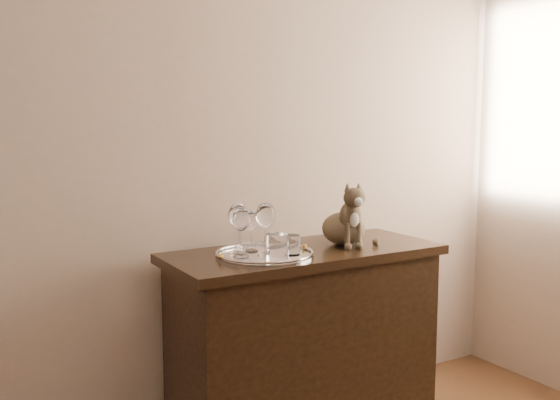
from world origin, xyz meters
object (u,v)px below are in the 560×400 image
(wine_glass_a, at_px, (238,229))
(tumbler_b, at_px, (278,246))
(tray, at_px, (265,255))
(wine_glass_d, at_px, (266,229))
(cat, at_px, (344,213))
(wine_glass_c, at_px, (241,232))
(tumbler_a, at_px, (291,245))
(wine_glass_b, at_px, (252,231))
(sideboard, at_px, (304,344))

(wine_glass_a, xyz_separation_m, tumbler_b, (0.09, -0.15, -0.06))
(tray, relative_size, tumbler_b, 4.00)
(wine_glass_d, bearing_deg, cat, 6.09)
(wine_glass_c, height_order, wine_glass_d, wine_glass_d)
(wine_glass_d, height_order, tumbler_a, wine_glass_d)
(wine_glass_b, relative_size, cat, 0.60)
(sideboard, distance_m, cat, 0.60)
(wine_glass_b, height_order, wine_glass_c, wine_glass_c)
(tray, distance_m, wine_glass_d, 0.11)
(wine_glass_a, relative_size, wine_glass_d, 0.99)
(wine_glass_a, bearing_deg, sideboard, -3.61)
(tray, height_order, wine_glass_c, wine_glass_c)
(wine_glass_c, bearing_deg, wine_glass_a, 75.95)
(tray, distance_m, tumbler_a, 0.12)
(tray, xyz_separation_m, wine_glass_c, (-0.11, 0.00, 0.10))
(wine_glass_b, bearing_deg, wine_glass_a, -161.79)
(wine_glass_d, xyz_separation_m, cat, (0.42, 0.04, 0.03))
(wine_glass_c, relative_size, cat, 0.69)
(wine_glass_c, bearing_deg, wine_glass_d, -9.48)
(wine_glass_c, distance_m, tumbler_b, 0.16)
(tray, bearing_deg, wine_glass_a, 152.27)
(wine_glass_b, bearing_deg, cat, -5.63)
(sideboard, distance_m, wine_glass_c, 0.62)
(wine_glass_d, relative_size, tumbler_a, 2.61)
(wine_glass_c, bearing_deg, wine_glass_b, 39.65)
(wine_glass_a, distance_m, tumbler_a, 0.22)
(wine_glass_d, height_order, cat, cat)
(sideboard, xyz_separation_m, cat, (0.20, 0.00, 0.57))
(tray, distance_m, cat, 0.44)
(sideboard, distance_m, tray, 0.48)
(tray, bearing_deg, cat, 4.19)
(tray, xyz_separation_m, wine_glass_d, (-0.00, -0.01, 0.11))
(sideboard, xyz_separation_m, wine_glass_a, (-0.31, 0.02, 0.54))
(cat, bearing_deg, sideboard, -167.72)
(sideboard, bearing_deg, tray, -172.03)
(tray, bearing_deg, wine_glass_c, 178.54)
(wine_glass_b, height_order, wine_glass_d, wine_glass_d)
(tumbler_a, xyz_separation_m, cat, (0.34, 0.10, 0.09))
(wine_glass_d, xyz_separation_m, tumbler_a, (0.09, -0.06, -0.07))
(wine_glass_b, xyz_separation_m, wine_glass_d, (0.02, -0.09, 0.02))
(wine_glass_a, relative_size, wine_glass_b, 1.23)
(tray, xyz_separation_m, cat, (0.42, 0.03, 0.14))
(tumbler_a, relative_size, tumbler_b, 0.81)
(wine_glass_c, xyz_separation_m, wine_glass_d, (0.10, -0.02, 0.01))
(wine_glass_d, distance_m, tumbler_b, 0.11)
(wine_glass_b, relative_size, wine_glass_d, 0.81)
(wine_glass_a, bearing_deg, cat, -2.11)
(tumbler_a, distance_m, tumbler_b, 0.09)
(wine_glass_a, distance_m, wine_glass_d, 0.11)
(wine_glass_a, xyz_separation_m, cat, (0.51, -0.02, 0.03))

